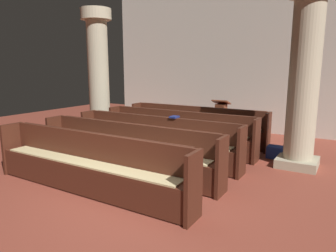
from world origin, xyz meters
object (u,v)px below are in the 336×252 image
(pew_row_2, at_px, (155,138))
(pillar_aisle_side, at_px, (304,74))
(pew_row_1, at_px, (177,130))
(hymn_book, at_px, (174,117))
(pillar_far_side, at_px, (98,72))
(pew_row_4, at_px, (86,162))
(kneeler_box_blue, at_px, (275,152))
(pew_row_0, at_px, (195,123))
(lectern, at_px, (221,121))
(pew_row_3, at_px, (125,148))

(pew_row_2, distance_m, pillar_aisle_side, 3.27)
(pew_row_1, height_order, hymn_book, hymn_book)
(pew_row_1, xyz_separation_m, pillar_far_side, (-2.69, 0.19, 1.36))
(pew_row_4, relative_size, hymn_book, 20.02)
(hymn_book, xyz_separation_m, kneeler_box_blue, (1.83, 1.36, -0.84))
(pillar_far_side, relative_size, hymn_book, 18.37)
(pillar_far_side, bearing_deg, kneeler_box_blue, 4.24)
(pew_row_4, bearing_deg, pillar_aisle_side, 49.12)
(pew_row_0, relative_size, lectern, 3.62)
(pew_row_2, bearing_deg, pillar_far_side, 156.11)
(pew_row_0, distance_m, pillar_far_side, 3.12)
(pew_row_1, bearing_deg, pillar_aisle_side, 3.54)
(pew_row_3, height_order, kneeler_box_blue, pew_row_3)
(pew_row_2, xyz_separation_m, pew_row_4, (0.00, -2.00, 0.00))
(pillar_aisle_side, bearing_deg, pew_row_3, -141.66)
(pew_row_4, xyz_separation_m, pillar_far_side, (-2.69, 3.19, 1.36))
(pew_row_0, bearing_deg, pillar_far_side, -163.33)
(pew_row_1, height_order, pew_row_3, same)
(pillar_aisle_side, height_order, hymn_book, pillar_aisle_side)
(pew_row_0, xyz_separation_m, pew_row_1, (0.00, -1.00, 0.00))
(pew_row_2, distance_m, pew_row_4, 2.00)
(pew_row_0, bearing_deg, hymn_book, -78.10)
(pew_row_3, height_order, lectern, lectern)
(pew_row_0, bearing_deg, kneeler_box_blue, -11.28)
(hymn_book, bearing_deg, pillar_far_side, 161.95)
(pew_row_4, xyz_separation_m, hymn_book, (0.38, 2.19, 0.46))
(hymn_book, bearing_deg, pew_row_4, -99.87)
(pew_row_2, relative_size, pillar_aisle_side, 1.09)
(pew_row_0, xyz_separation_m, pillar_far_side, (-2.69, -0.80, 1.36))
(kneeler_box_blue, bearing_deg, pew_row_0, 168.72)
(lectern, xyz_separation_m, hymn_book, (0.06, -2.86, 0.52))
(pew_row_3, bearing_deg, lectern, 85.44)
(pillar_aisle_side, bearing_deg, pillar_far_side, 179.75)
(pew_row_2, height_order, hymn_book, hymn_book)
(pew_row_3, bearing_deg, pew_row_2, 90.00)
(pew_row_4, distance_m, kneeler_box_blue, 4.20)
(pillar_far_side, bearing_deg, pillar_aisle_side, -0.25)
(lectern, bearing_deg, pew_row_3, -94.56)
(pew_row_2, height_order, pillar_aisle_side, pillar_aisle_side)
(pillar_aisle_side, distance_m, pillar_far_side, 5.43)
(pew_row_3, distance_m, pillar_far_side, 3.72)
(pew_row_0, relative_size, pew_row_2, 1.00)
(pillar_far_side, bearing_deg, hymn_book, -18.05)
(pillar_aisle_side, bearing_deg, kneeler_box_blue, 143.61)
(pew_row_0, distance_m, pew_row_2, 2.00)
(pew_row_4, bearing_deg, pew_row_0, 90.00)
(hymn_book, bearing_deg, pew_row_3, -107.74)
(pew_row_4, bearing_deg, kneeler_box_blue, 58.06)
(pew_row_1, xyz_separation_m, pillar_aisle_side, (2.74, 0.17, 1.36))
(pew_row_0, distance_m, pew_row_1, 1.00)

